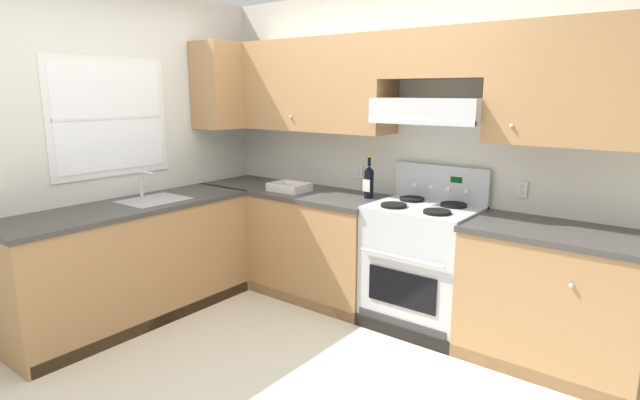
# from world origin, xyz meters

# --- Properties ---
(ground_plane) EXTENTS (7.04, 7.04, 0.00)m
(ground_plane) POSITION_xyz_m (0.00, 0.00, 0.00)
(ground_plane) COLOR beige
(wall_back) EXTENTS (4.68, 0.57, 2.55)m
(wall_back) POSITION_xyz_m (0.41, 1.53, 1.48)
(wall_back) COLOR silver
(wall_back) RESTS_ON ground_plane
(wall_left) EXTENTS (0.47, 4.00, 2.55)m
(wall_left) POSITION_xyz_m (-1.59, 0.23, 1.34)
(wall_left) COLOR silver
(wall_left) RESTS_ON ground_plane
(counter_back_run) EXTENTS (3.60, 0.65, 0.91)m
(counter_back_run) POSITION_xyz_m (0.17, 1.24, 0.45)
(counter_back_run) COLOR #A87A4C
(counter_back_run) RESTS_ON ground_plane
(counter_left_run) EXTENTS (0.63, 1.91, 1.13)m
(counter_left_run) POSITION_xyz_m (-1.24, -0.00, 0.46)
(counter_left_run) COLOR #A87A4C
(counter_left_run) RESTS_ON ground_plane
(stove) EXTENTS (0.76, 0.62, 1.20)m
(stove) POSITION_xyz_m (0.59, 1.25, 0.48)
(stove) COLOR #B7BABC
(stove) RESTS_ON ground_plane
(wine_bottle) EXTENTS (0.08, 0.08, 0.35)m
(wine_bottle) POSITION_xyz_m (0.06, 1.33, 1.05)
(wine_bottle) COLOR black
(wine_bottle) RESTS_ON counter_back_run
(bowl) EXTENTS (0.33, 0.25, 0.07)m
(bowl) POSITION_xyz_m (-0.64, 1.17, 0.93)
(bowl) COLOR beige
(bowl) RESTS_ON counter_back_run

